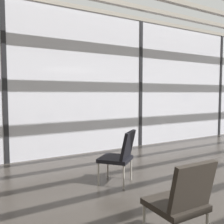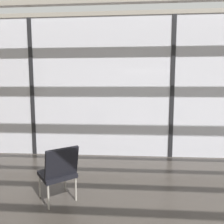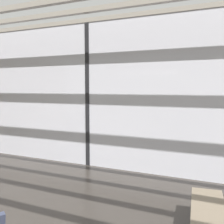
# 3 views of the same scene
# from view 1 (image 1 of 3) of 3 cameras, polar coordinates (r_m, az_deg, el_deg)

# --- Properties ---
(glass_curtain_wall) EXTENTS (14.00, 0.08, 3.43)m
(glass_curtain_wall) POSITION_cam_1_polar(r_m,az_deg,el_deg) (7.06, 6.31, 6.25)
(glass_curtain_wall) COLOR silver
(glass_curtain_wall) RESTS_ON ground
(window_mullion_0) EXTENTS (0.10, 0.12, 3.43)m
(window_mullion_0) POSITION_cam_1_polar(r_m,az_deg,el_deg) (5.66, -23.28, 6.41)
(window_mullion_0) COLOR black
(window_mullion_0) RESTS_ON ground
(window_mullion_1) EXTENTS (0.10, 0.12, 3.43)m
(window_mullion_1) POSITION_cam_1_polar(r_m,az_deg,el_deg) (7.06, 6.31, 6.25)
(window_mullion_1) COLOR black
(window_mullion_1) RESTS_ON ground
(window_mullion_2) EXTENTS (0.10, 0.12, 3.43)m
(window_mullion_2) POSITION_cam_1_polar(r_m,az_deg,el_deg) (9.60, 23.19, 5.41)
(window_mullion_2) COLOR black
(window_mullion_2) RESTS_ON ground
(parked_airplane) EXTENTS (13.26, 4.58, 4.58)m
(parked_airplane) POSITION_cam_1_polar(r_m,az_deg,el_deg) (11.39, -5.41, 8.42)
(parked_airplane) COLOR silver
(parked_airplane) RESTS_ON ground
(lounge_chair_0) EXTENTS (0.70, 0.71, 0.87)m
(lounge_chair_0) POSITION_cam_1_polar(r_m,az_deg,el_deg) (4.12, 1.93, -9.43)
(lounge_chair_0) COLOR black
(lounge_chair_0) RESTS_ON ground
(lounge_chair_4) EXTENTS (0.49, 0.54, 0.87)m
(lounge_chair_4) POSITION_cam_1_polar(r_m,az_deg,el_deg) (2.56, 15.60, -18.38)
(lounge_chair_4) COLOR #28231E
(lounge_chair_4) RESTS_ON ground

